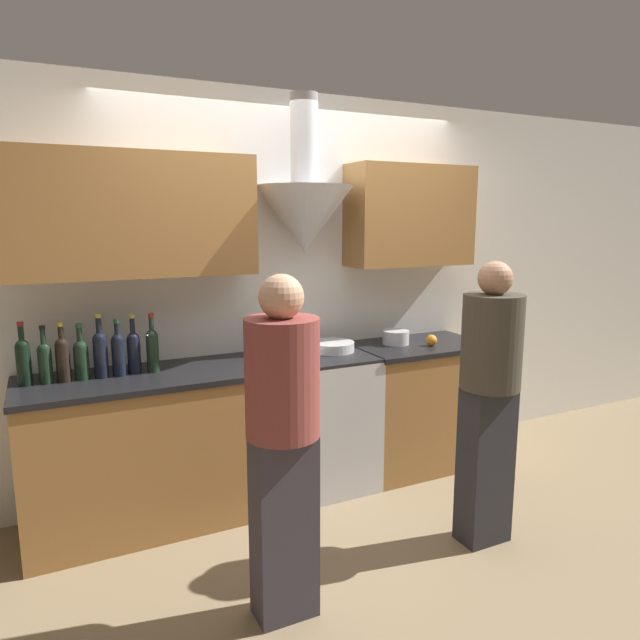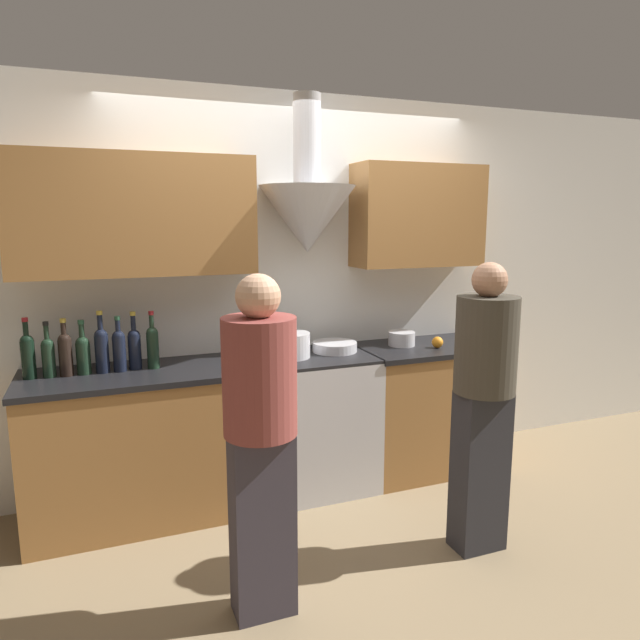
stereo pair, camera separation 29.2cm
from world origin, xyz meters
TOP-DOWN VIEW (x-y plane):
  - ground_plane at (0.00, 0.00)m, footprint 12.00×12.00m
  - wall_back at (-0.08, 0.61)m, footprint 8.40×0.63m
  - counter_left at (-1.06, 0.34)m, footprint 1.40×0.62m
  - counter_right at (0.83, 0.34)m, footprint 0.95×0.62m
  - stove_range at (0.00, 0.35)m, footprint 0.74×0.60m
  - wine_bottle_0 at (-1.67, 0.40)m, footprint 0.07×0.07m
  - wine_bottle_1 at (-1.57, 0.40)m, footprint 0.07×0.07m
  - wine_bottle_2 at (-1.48, 0.39)m, footprint 0.07×0.07m
  - wine_bottle_3 at (-1.39, 0.40)m, footprint 0.08×0.08m
  - wine_bottle_4 at (-1.29, 0.39)m, footprint 0.08×0.08m
  - wine_bottle_5 at (-1.20, 0.39)m, footprint 0.07×0.07m
  - wine_bottle_6 at (-1.11, 0.41)m, footprint 0.07×0.07m
  - wine_bottle_7 at (-1.01, 0.39)m, footprint 0.07×0.07m
  - stock_pot at (-0.17, 0.35)m, footprint 0.26×0.26m
  - mixing_bowl at (0.17, 0.40)m, footprint 0.30×0.30m
  - orange_fruit at (0.87, 0.24)m, footprint 0.08×0.08m
  - saucepan at (0.67, 0.40)m, footprint 0.19×0.19m
  - person_foreground_left at (-0.66, -0.75)m, footprint 0.32×0.32m
  - person_foreground_right at (0.57, -0.67)m, footprint 0.32×0.32m

SIDE VIEW (x-z plane):
  - ground_plane at x=0.00m, z-range 0.00..0.00m
  - counter_left at x=-1.06m, z-range 0.00..0.90m
  - counter_right at x=0.83m, z-range 0.00..0.90m
  - stove_range at x=0.00m, z-range 0.00..0.91m
  - person_foreground_left at x=-0.66m, z-range 0.08..1.64m
  - person_foreground_right at x=0.57m, z-range 0.08..1.65m
  - mixing_bowl at x=0.17m, z-range 0.90..0.97m
  - orange_fruit at x=0.87m, z-range 0.90..0.98m
  - saucepan at x=0.67m, z-range 0.90..1.00m
  - stock_pot at x=-0.17m, z-range 0.90..1.06m
  - wine_bottle_3 at x=-1.39m, z-range 0.87..1.18m
  - wine_bottle_1 at x=-1.57m, z-range 0.87..1.19m
  - wine_bottle_6 at x=-1.11m, z-range 0.87..1.21m
  - wine_bottle_5 at x=-1.20m, z-range 0.88..1.20m
  - wine_bottle_2 at x=-1.48m, z-range 0.88..1.20m
  - wine_bottle_0 at x=-1.67m, z-range 0.87..1.22m
  - wine_bottle_7 at x=-1.01m, z-range 0.87..1.22m
  - wine_bottle_4 at x=-1.29m, z-range 0.87..1.23m
  - wall_back at x=-0.08m, z-range 0.18..2.78m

